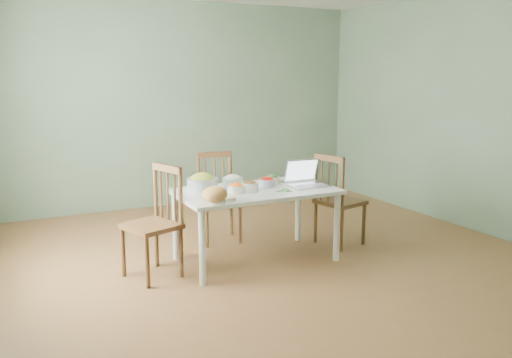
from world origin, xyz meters
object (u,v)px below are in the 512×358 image
chair_far (219,198)px  bread_boule (215,194)px  bowl_squash (202,182)px  chair_left (151,223)px  dining_table (256,225)px  laptop (310,174)px  chair_right (340,199)px

chair_far → bread_boule: 1.13m
bread_boule → bowl_squash: bowl_squash is taller
chair_left → dining_table: bearing=69.8°
chair_left → bowl_squash: 0.62m
chair_far → chair_left: chair_left is taller
dining_table → bread_boule: 0.73m
chair_left → bread_boule: bearing=37.2°
chair_left → bread_boule: chair_left is taller
chair_far → bowl_squash: size_ratio=3.32×
chair_left → laptop: size_ratio=2.70×
chair_left → bowl_squash: (0.53, 0.14, 0.29)m
chair_left → chair_right: (2.01, 0.04, -0.01)m
chair_right → bowl_squash: chair_right is taller
laptop → chair_far: bearing=128.7°
bread_boule → bowl_squash: size_ratio=0.74×
chair_far → chair_left: (-0.92, -0.68, 0.02)m
chair_far → chair_right: 1.26m
bowl_squash → dining_table: bearing=-19.3°
chair_left → chair_right: chair_left is taller
chair_right → bread_boule: 1.60m
bowl_squash → laptop: bearing=-15.2°
chair_far → chair_right: (1.09, -0.64, 0.01)m
chair_far → laptop: (0.60, -0.81, 0.35)m
chair_left → bread_boule: 0.63m
dining_table → chair_right: size_ratio=1.54×
dining_table → laptop: bearing=-11.5°
chair_right → bread_boule: chair_right is taller
laptop → chair_right: bearing=20.8°
chair_far → dining_table: bearing=-75.5°
chair_right → bread_boule: size_ratio=4.56×
bowl_squash → laptop: 1.03m
chair_right → laptop: 0.61m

